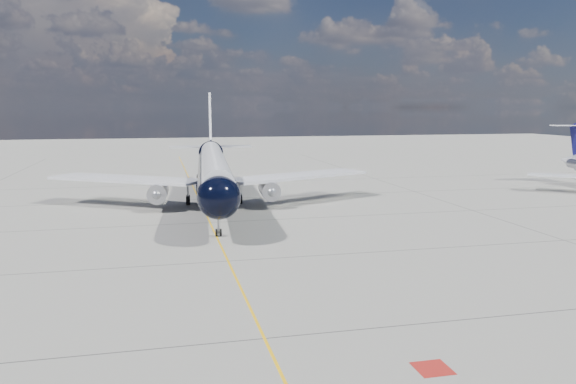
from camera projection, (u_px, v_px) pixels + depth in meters
name	position (u px, v px, depth m)	size (l,w,h in m)	color
ground	(206.00, 214.00, 62.39)	(320.00, 320.00, 0.00)	gray
taxiway_centerline	(210.00, 222.00, 57.57)	(0.16, 160.00, 0.01)	#FFBA0D
red_marking	(433.00, 368.00, 25.40)	(1.60, 1.60, 0.01)	maroon
main_airliner	(214.00, 169.00, 68.02)	(39.67, 48.43, 13.98)	black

